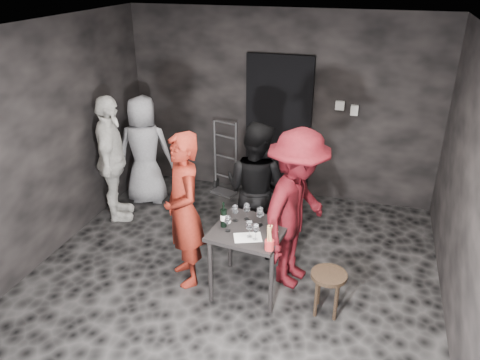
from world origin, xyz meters
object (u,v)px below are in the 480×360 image
(hand_truck, at_px, (225,179))
(woman_black, at_px, (256,182))
(bystander_cream, at_px, (111,151))
(wine_bottle, at_px, (224,217))
(man_maroon, at_px, (297,196))
(server_red, at_px, (183,200))
(breadstick_cup, at_px, (270,238))
(stool, at_px, (328,281))
(tasting_table, at_px, (249,237))
(bystander_grey, at_px, (144,147))

(hand_truck, xyz_separation_m, woman_black, (0.85, -1.36, 0.68))
(bystander_cream, height_order, wine_bottle, bystander_cream)
(woman_black, relative_size, man_maroon, 0.84)
(server_red, bearing_deg, hand_truck, 147.61)
(man_maroon, xyz_separation_m, breadstick_cup, (-0.15, -0.59, -0.18))
(stool, height_order, bystander_cream, bystander_cream)
(hand_truck, xyz_separation_m, man_maroon, (1.43, -1.89, 0.84))
(wine_bottle, bearing_deg, bystander_cream, 152.10)
(breadstick_cup, bearing_deg, wine_bottle, 153.24)
(server_red, bearing_deg, breadstick_cup, 34.61)
(wine_bottle, distance_m, breadstick_cup, 0.62)
(man_maroon, relative_size, bystander_cream, 1.06)
(bystander_cream, relative_size, breadstick_cup, 7.16)
(tasting_table, relative_size, woman_black, 0.42)
(woman_black, distance_m, breadstick_cup, 1.20)
(breadstick_cup, bearing_deg, hand_truck, 117.34)
(wine_bottle, bearing_deg, stool, -5.80)
(woman_black, height_order, bystander_cream, bystander_cream)
(woman_black, height_order, breadstick_cup, woman_black)
(server_red, height_order, wine_bottle, server_red)
(tasting_table, distance_m, bystander_grey, 2.53)
(breadstick_cup, bearing_deg, man_maroon, 76.24)
(tasting_table, distance_m, wine_bottle, 0.34)
(bystander_cream, bearing_deg, stool, -135.76)
(hand_truck, height_order, stool, hand_truck)
(breadstick_cup, bearing_deg, server_red, 164.35)
(tasting_table, distance_m, breadstick_cup, 0.48)
(man_maroon, bearing_deg, server_red, 120.74)
(server_red, height_order, woman_black, server_red)
(tasting_table, xyz_separation_m, breadstick_cup, (0.29, -0.31, 0.22))
(hand_truck, bearing_deg, stool, -34.30)
(bystander_grey, bearing_deg, breadstick_cup, 128.11)
(stool, height_order, woman_black, woman_black)
(bystander_grey, height_order, breadstick_cup, bystander_grey)
(bystander_grey, distance_m, wine_bottle, 2.34)
(tasting_table, bearing_deg, wine_bottle, -173.99)
(hand_truck, height_order, woman_black, woman_black)
(hand_truck, bearing_deg, bystander_cream, -117.43)
(wine_bottle, bearing_deg, hand_truck, 108.31)
(wine_bottle, xyz_separation_m, breadstick_cup, (0.55, -0.28, 0.02))
(woman_black, xyz_separation_m, bystander_cream, (-2.02, 0.17, 0.11))
(bystander_cream, distance_m, bystander_grey, 0.62)
(tasting_table, xyz_separation_m, stool, (0.86, -0.14, -0.27))
(server_red, height_order, man_maroon, man_maroon)
(man_maroon, relative_size, bystander_grey, 1.25)
(server_red, distance_m, bystander_cream, 1.77)
(stool, bearing_deg, hand_truck, 128.71)
(bystander_cream, xyz_separation_m, wine_bottle, (1.90, -1.01, -0.14))
(woman_black, distance_m, bystander_grey, 1.99)
(bystander_cream, distance_m, wine_bottle, 2.16)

